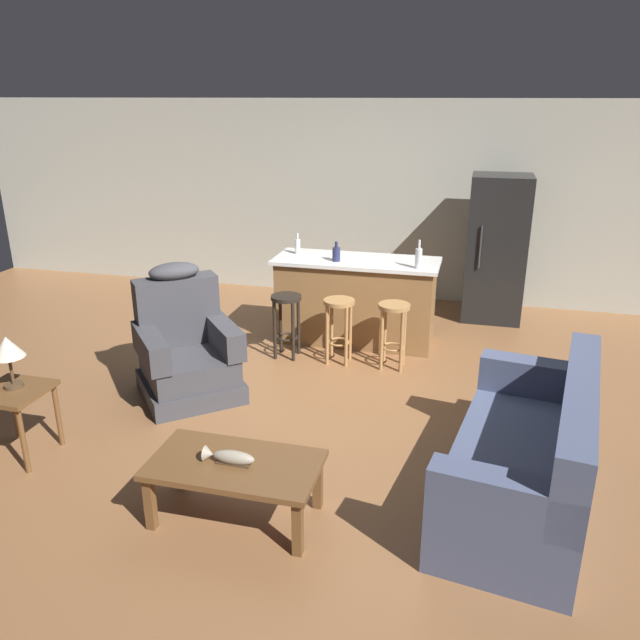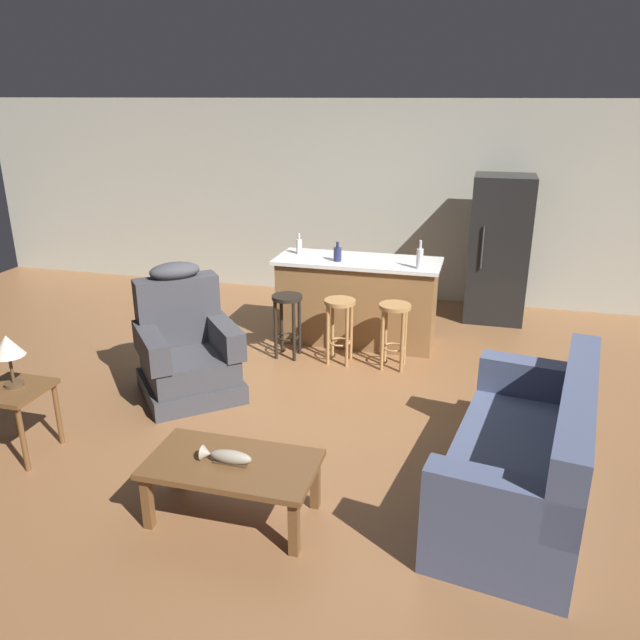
% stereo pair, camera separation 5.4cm
% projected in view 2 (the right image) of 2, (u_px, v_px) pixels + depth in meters
% --- Properties ---
extents(ground_plane, '(12.00, 12.00, 0.00)m').
position_uv_depth(ground_plane, '(327.00, 392.00, 5.88)').
color(ground_plane, brown).
extents(back_wall, '(12.00, 0.05, 2.60)m').
position_uv_depth(back_wall, '(386.00, 202.00, 8.28)').
color(back_wall, '#B2B2A3').
rests_on(back_wall, ground_plane).
extents(coffee_table, '(1.10, 0.60, 0.42)m').
position_uv_depth(coffee_table, '(232.00, 469.00, 4.02)').
color(coffee_table, brown).
rests_on(coffee_table, ground_plane).
extents(fish_figurine, '(0.34, 0.10, 0.10)m').
position_uv_depth(fish_figurine, '(226.00, 457.00, 3.98)').
color(fish_figurine, '#4C3823').
rests_on(fish_figurine, coffee_table).
extents(couch, '(1.13, 2.01, 0.94)m').
position_uv_depth(couch, '(527.00, 460.00, 4.16)').
color(couch, '#4C5675').
rests_on(couch, ground_plane).
extents(recliner_near_lamp, '(1.18, 1.18, 1.20)m').
position_uv_depth(recliner_near_lamp, '(186.00, 350.00, 5.75)').
color(recliner_near_lamp, '#3D3D42').
rests_on(recliner_near_lamp, ground_plane).
extents(end_table, '(0.48, 0.48, 0.56)m').
position_uv_depth(end_table, '(15.00, 400.00, 4.72)').
color(end_table, brown).
rests_on(end_table, ground_plane).
extents(table_lamp, '(0.24, 0.24, 0.41)m').
position_uv_depth(table_lamp, '(8.00, 348.00, 4.62)').
color(table_lamp, '#4C3823').
rests_on(table_lamp, end_table).
extents(kitchen_island, '(1.80, 0.70, 0.95)m').
position_uv_depth(kitchen_island, '(357.00, 301.00, 6.94)').
color(kitchen_island, olive).
rests_on(kitchen_island, ground_plane).
extents(bar_stool_left, '(0.32, 0.32, 0.68)m').
position_uv_depth(bar_stool_left, '(287.00, 314.00, 6.52)').
color(bar_stool_left, black).
rests_on(bar_stool_left, ground_plane).
extents(bar_stool_middle, '(0.32, 0.32, 0.68)m').
position_uv_depth(bar_stool_middle, '(340.00, 319.00, 6.39)').
color(bar_stool_middle, '#A87A47').
rests_on(bar_stool_middle, ground_plane).
extents(bar_stool_right, '(0.32, 0.32, 0.68)m').
position_uv_depth(bar_stool_right, '(394.00, 324.00, 6.25)').
color(bar_stool_right, '#A87A47').
rests_on(bar_stool_right, ground_plane).
extents(refrigerator, '(0.70, 0.69, 1.76)m').
position_uv_depth(refrigerator, '(499.00, 249.00, 7.53)').
color(refrigerator, black).
rests_on(refrigerator, ground_plane).
extents(bottle_tall_green, '(0.06, 0.06, 0.23)m').
position_uv_depth(bottle_tall_green, '(299.00, 246.00, 6.99)').
color(bottle_tall_green, silver).
rests_on(bottle_tall_green, kitchen_island).
extents(bottle_short_amber, '(0.07, 0.07, 0.30)m').
position_uv_depth(bottle_short_amber, '(420.00, 258.00, 6.38)').
color(bottle_short_amber, silver).
rests_on(bottle_short_amber, kitchen_island).
extents(bottle_wine_dark, '(0.09, 0.09, 0.21)m').
position_uv_depth(bottle_wine_dark, '(338.00, 254.00, 6.68)').
color(bottle_wine_dark, '#23284C').
rests_on(bottle_wine_dark, kitchen_island).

